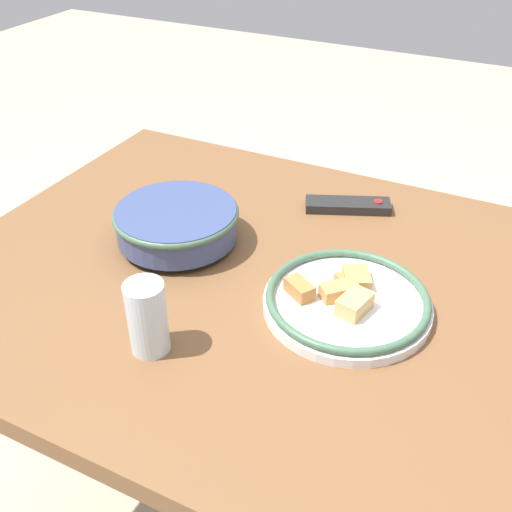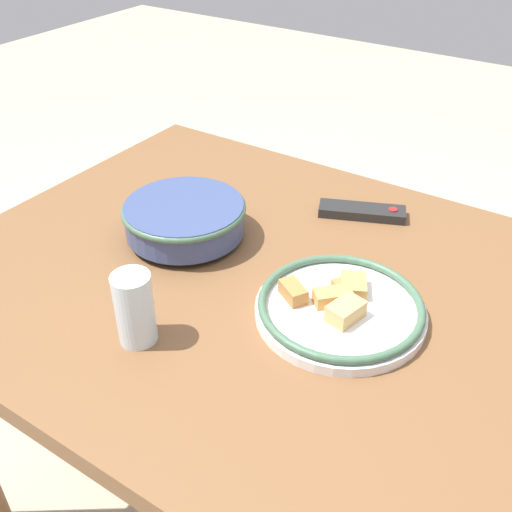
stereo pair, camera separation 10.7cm
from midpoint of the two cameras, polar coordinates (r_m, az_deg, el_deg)
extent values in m
plane|color=#B7A88E|center=(1.64, -2.26, -22.56)|extent=(8.00, 8.00, 0.00)
cube|color=brown|center=(1.11, -3.09, -2.41)|extent=(1.12, 0.91, 0.04)
cylinder|color=brown|center=(1.81, -10.48, -0.73)|extent=(0.06, 0.06, 0.69)
cylinder|color=brown|center=(1.55, 21.20, -10.12)|extent=(0.06, 0.06, 0.69)
cylinder|color=#384775|center=(1.19, -9.99, 1.52)|extent=(0.10, 0.10, 0.01)
cylinder|color=#384775|center=(1.17, -10.17, 3.04)|extent=(0.23, 0.23, 0.06)
cylinder|color=#C67A33|center=(1.17, -10.15, 2.85)|extent=(0.21, 0.21, 0.05)
torus|color=#42664C|center=(1.16, -10.29, 3.97)|extent=(0.24, 0.24, 0.01)
cylinder|color=white|center=(1.01, 5.66, -4.74)|extent=(0.28, 0.28, 0.02)
torus|color=#42664C|center=(1.00, 5.71, -4.03)|extent=(0.27, 0.27, 0.01)
cube|color=#B2753D|center=(1.03, 5.76, -2.58)|extent=(0.05, 0.05, 0.02)
cube|color=tan|center=(0.98, 6.29, -4.67)|extent=(0.05, 0.07, 0.03)
cube|color=tan|center=(1.04, 6.65, -2.23)|extent=(0.06, 0.07, 0.02)
cube|color=#B2753D|center=(1.01, 1.12, -3.24)|extent=(0.06, 0.05, 0.03)
cube|color=tan|center=(1.01, 4.91, -3.43)|extent=(0.07, 0.07, 0.02)
cube|color=black|center=(1.29, 6.39, 4.74)|extent=(0.19, 0.12, 0.02)
cylinder|color=red|center=(1.29, 9.23, 5.07)|extent=(0.02, 0.02, 0.00)
cylinder|color=silver|center=(0.93, -13.62, -5.85)|extent=(0.06, 0.06, 0.12)
camera|label=1|loc=(0.05, -92.86, -2.00)|focal=42.00mm
camera|label=2|loc=(0.05, 87.14, 2.00)|focal=42.00mm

